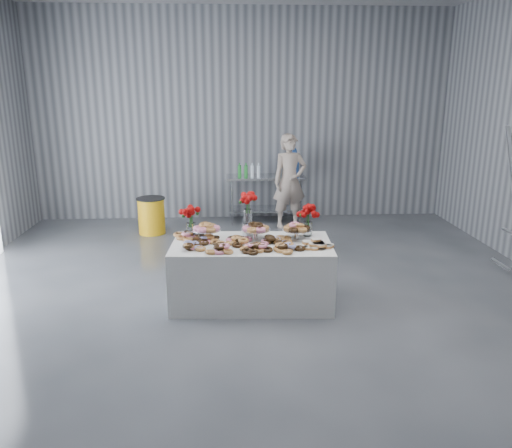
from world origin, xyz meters
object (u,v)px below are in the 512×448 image
(person, at_px, (290,181))
(trash_barrel, at_px, (152,216))
(display_table, at_px, (252,272))
(water_jug, at_px, (292,163))
(prep_table, at_px, (265,190))

(person, bearing_deg, trash_barrel, 175.16)
(display_table, xyz_separation_m, water_jug, (0.97, 3.74, 0.77))
(water_jug, bearing_deg, person, -101.79)
(prep_table, height_order, trash_barrel, prep_table)
(water_jug, distance_m, trash_barrel, 2.81)
(water_jug, distance_m, person, 0.51)
(prep_table, height_order, water_jug, water_jug)
(prep_table, relative_size, trash_barrel, 2.31)
(display_table, distance_m, person, 3.48)
(prep_table, relative_size, person, 0.87)
(prep_table, distance_m, trash_barrel, 2.23)
(water_jug, xyz_separation_m, trash_barrel, (-2.60, -0.70, -0.82))
(person, bearing_deg, water_jug, 66.95)
(water_jug, xyz_separation_m, person, (-0.09, -0.41, -0.28))
(person, bearing_deg, prep_table, 123.79)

